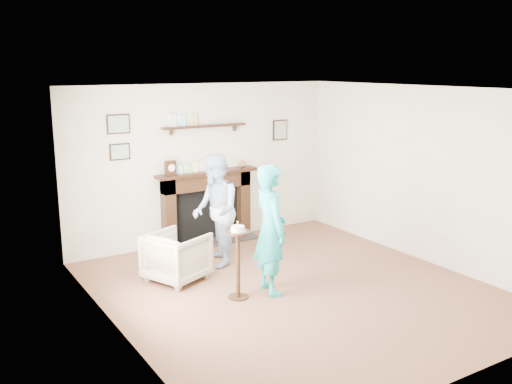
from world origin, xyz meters
TOP-DOWN VIEW (x-y plane):
  - ground at (0.00, 0.00)m, footprint 5.00×5.00m
  - room_shell at (-0.00, 0.69)m, footprint 4.54×5.02m
  - armchair at (-1.12, 1.09)m, footprint 0.93×0.92m
  - man at (-0.40, 1.35)m, footprint 0.79×0.91m
  - woman at (-0.30, 0.11)m, footprint 0.48×0.64m
  - pedestal_table at (-0.73, 0.16)m, footprint 0.30×0.30m

SIDE VIEW (x-z plane):
  - ground at x=0.00m, z-range 0.00..0.00m
  - armchair at x=-1.12m, z-range -0.32..0.32m
  - man at x=-0.40m, z-range -0.79..0.79m
  - woman at x=-0.30m, z-range -0.81..0.81m
  - pedestal_table at x=-0.73m, z-range 0.11..1.08m
  - room_shell at x=0.00m, z-range 0.36..2.88m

